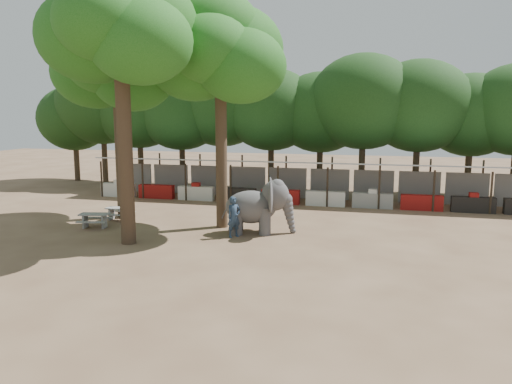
% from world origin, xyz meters
% --- Properties ---
extents(ground, '(100.00, 100.00, 0.00)m').
position_xyz_m(ground, '(0.00, 0.00, 0.00)').
color(ground, brown).
rests_on(ground, ground).
extents(vendor_stalls, '(28.00, 2.99, 2.80)m').
position_xyz_m(vendor_stalls, '(-0.00, 13.84, 1.18)').
color(vendor_stalls, '#A5A8AD').
rests_on(vendor_stalls, ground).
extents(yard_tree_left, '(7.10, 6.90, 11.02)m').
position_xyz_m(yard_tree_left, '(-9.13, 7.19, 8.20)').
color(yard_tree_left, '#332316').
rests_on(yard_tree_left, ground).
extents(yard_tree_center, '(7.10, 6.90, 12.04)m').
position_xyz_m(yard_tree_center, '(-6.13, 2.19, 9.21)').
color(yard_tree_center, '#332316').
rests_on(yard_tree_center, ground).
extents(yard_tree_back, '(7.10, 6.90, 11.36)m').
position_xyz_m(yard_tree_back, '(-3.13, 6.19, 8.54)').
color(yard_tree_back, '#332316').
rests_on(yard_tree_back, ground).
extents(backdrop_trees, '(46.46, 5.95, 8.33)m').
position_xyz_m(backdrop_trees, '(0.00, 19.00, 5.51)').
color(backdrop_trees, '#332316').
rests_on(backdrop_trees, ground).
extents(elephant, '(3.48, 2.57, 2.59)m').
position_xyz_m(elephant, '(-0.89, 5.21, 1.29)').
color(elephant, '#424040').
rests_on(elephant, ground).
extents(handler, '(0.79, 0.81, 1.89)m').
position_xyz_m(handler, '(-1.84, 4.17, 0.94)').
color(handler, '#26384C').
rests_on(handler, ground).
extents(picnic_table_near, '(1.67, 1.56, 0.72)m').
position_xyz_m(picnic_table_near, '(-9.06, 4.25, 0.47)').
color(picnic_table_near, gray).
rests_on(picnic_table_near, ground).
extents(picnic_table_far, '(1.35, 1.22, 0.67)m').
position_xyz_m(picnic_table_far, '(-8.80, 6.18, 0.44)').
color(picnic_table_far, gray).
rests_on(picnic_table_far, ground).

